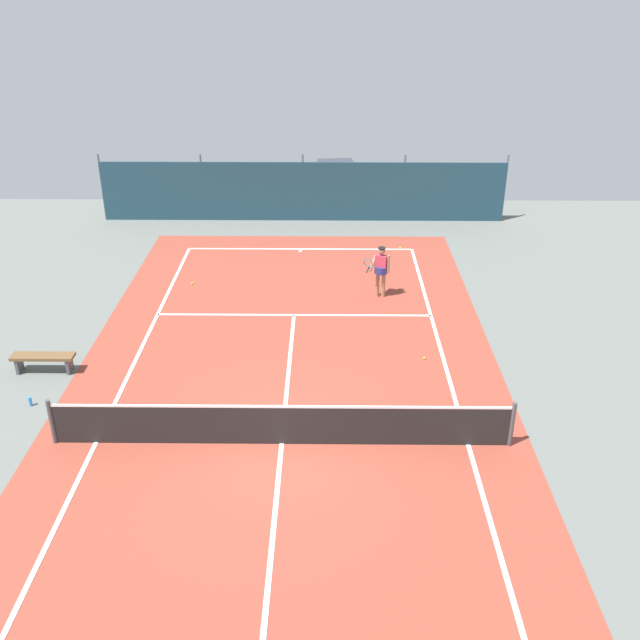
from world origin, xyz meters
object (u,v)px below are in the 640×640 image
tennis_ball_midcourt (192,283)px  water_bottle (30,401)px  tennis_net (281,425)px  tennis_ball_by_sideline (400,248)px  tennis_player (381,268)px  parked_car (337,183)px  courtside_bench (43,359)px  tennis_ball_near_player (424,358)px

tennis_ball_midcourt → water_bottle: size_ratio=0.28×
tennis_net → water_bottle: bearing=166.6°
tennis_ball_midcourt → tennis_ball_by_sideline: 7.89m
tennis_player → parked_car: 10.09m
tennis_net → water_bottle: tennis_net is taller
tennis_net → courtside_bench: (-6.31, 3.04, -0.14)m
tennis_ball_near_player → water_bottle: water_bottle is taller
tennis_ball_midcourt → courtside_bench: 6.33m
tennis_player → tennis_ball_near_player: bearing=127.0°
tennis_ball_by_sideline → tennis_ball_midcourt: bearing=-154.9°
tennis_ball_near_player → tennis_ball_by_sideline: bearing=89.4°
tennis_player → tennis_ball_near_player: size_ratio=24.85×
tennis_player → tennis_ball_midcourt: (-6.12, 0.87, -0.93)m
tennis_player → parked_car: bearing=-58.9°
tennis_ball_near_player → tennis_ball_midcourt: same height
parked_car → courtside_bench: (-7.70, -14.78, -0.46)m
tennis_ball_midcourt → parked_car: 10.38m
water_bottle → tennis_player: bearing=36.0°
parked_car → tennis_ball_midcourt: bearing=55.6°
tennis_net → tennis_player: (2.66, 7.81, 0.45)m
tennis_player → parked_car: size_ratio=0.37×
tennis_ball_by_sideline → water_bottle: size_ratio=0.28×
tennis_ball_by_sideline → courtside_bench: (-10.00, -8.99, 0.34)m
tennis_ball_midcourt → water_bottle: water_bottle is taller
parked_car → water_bottle: size_ratio=18.24×
tennis_ball_midcourt → courtside_bench: size_ratio=0.04×
courtside_bench → tennis_player: bearing=28.0°
tennis_ball_midcourt → water_bottle: 7.70m
courtside_bench → water_bottle: bearing=-82.4°
tennis_ball_near_player → parked_car: parked_car is taller
tennis_player → courtside_bench: tennis_player is taller
water_bottle → parked_car: bearing=65.4°
tennis_ball_by_sideline → courtside_bench: courtside_bench is taller
tennis_net → tennis_ball_midcourt: (-3.45, 8.68, -0.48)m
tennis_ball_midcourt → courtside_bench: courtside_bench is taller
tennis_ball_by_sideline → courtside_bench: bearing=-138.1°
tennis_ball_midcourt → tennis_ball_by_sideline: size_ratio=1.00×
courtside_bench → water_bottle: 1.62m
courtside_bench → parked_car: bearing=62.5°
tennis_net → tennis_ball_near_player: size_ratio=153.33×
tennis_net → tennis_player: size_ratio=6.17×
tennis_net → tennis_player: bearing=71.2°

